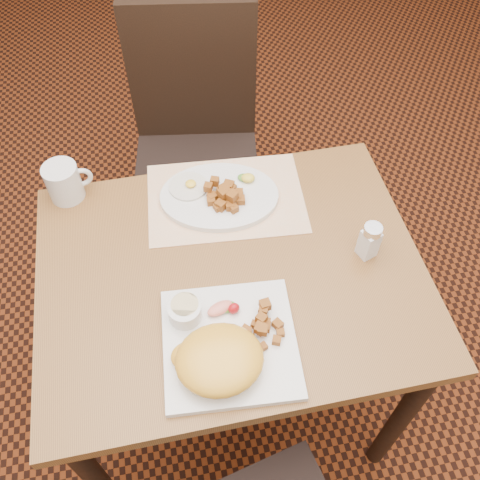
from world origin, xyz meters
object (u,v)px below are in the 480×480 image
Objects in this scene: table at (232,295)px; plate_oval at (219,196)px; coffee_mug at (65,182)px; chair_far at (195,138)px; plate_square at (230,343)px; salt_shaker at (370,240)px.

plate_oval is at bearing 87.02° from table.
coffee_mug is (-0.38, 0.09, 0.04)m from plate_oval.
chair_far is at bearing 90.53° from plate_oval.
chair_far is at bearing 89.40° from table.
coffee_mug reaches higher than plate_square.
table is 0.22m from plate_square.
chair_far is 0.82m from salt_shaker.
plate_square is at bearing 96.10° from chair_far.
chair_far reaches higher than table.
plate_oval is (0.05, 0.41, 0.00)m from plate_square.
plate_oval is (0.01, 0.22, 0.12)m from table.
chair_far is 9.70× the size of salt_shaker.
coffee_mug is at bearing 54.53° from chair_far.
table is 7.59× the size of coffee_mug.
salt_shaker is (0.32, -0.71, 0.26)m from chair_far.
plate_square is (-0.04, -0.19, 0.12)m from table.
salt_shaker is at bearing -37.57° from plate_oval.
salt_shaker is at bearing 25.07° from plate_square.
salt_shaker is at bearing -2.90° from table.
plate_square is at bearing -102.08° from table.
plate_square is at bearing -154.93° from salt_shaker.
coffee_mug is (-0.37, 0.32, 0.16)m from table.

